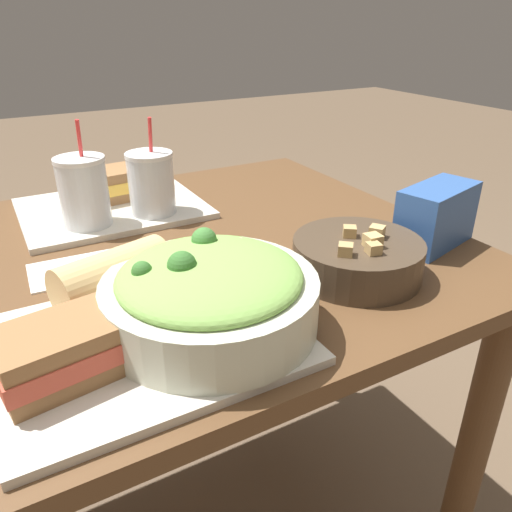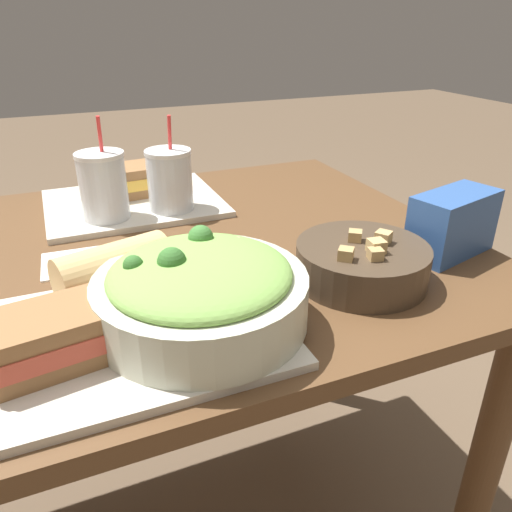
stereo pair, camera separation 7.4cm
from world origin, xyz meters
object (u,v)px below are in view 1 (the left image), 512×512
Objects in this scene: sandwich_far at (109,184)px; drink_cup_red at (152,185)px; napkin_folded at (78,270)px; baguette_near at (115,276)px; salad_bowl at (210,293)px; drink_cup_dark at (84,194)px; sandwich_near at (63,351)px; soup_bowl at (357,257)px; chip_bag at (436,216)px.

drink_cup_red is (0.05, -0.13, 0.03)m from sandwich_far.
baguette_near is at bearing -78.43° from napkin_folded.
salad_bowl reaches higher than napkin_folded.
salad_bowl is 0.55m from sandwich_far.
baguette_near is 0.88× the size of drink_cup_dark.
salad_bowl is 1.38× the size of drink_cup_dark.
drink_cup_dark is at bearing -126.62° from sandwich_far.
sandwich_near is at bearing -105.25° from drink_cup_dark.
drink_cup_dark reaches higher than salad_bowl.
soup_bowl is 0.45m from sandwich_near.
sandwich_far is at bearing 88.78° from salad_bowl.
chip_bag reaches higher than soup_bowl.
salad_bowl is 0.27m from soup_bowl.
napkin_folded is at bearing -4.52° from baguette_near.
drink_cup_red is at bearing 122.63° from chip_bag.
salad_bowl reaches higher than sandwich_near.
sandwich_near reaches higher than napkin_folded.
sandwich_near is 0.46m from drink_cup_dark.
soup_bowl is at bearing -69.37° from sandwich_far.
soup_bowl is 1.31× the size of sandwich_near.
salad_bowl is 0.43m from drink_cup_dark.
sandwich_far reaches higher than napkin_folded.
salad_bowl is 1.89× the size of sandwich_far.
sandwich_near is 0.65m from chip_bag.
drink_cup_red reaches higher than salad_bowl.
baguette_near is (0.09, 0.13, 0.01)m from sandwich_near.
sandwich_far is at bearing 113.62° from drink_cup_red.
napkin_folded is at bearing 146.28° from chip_bag.
chip_bag is at bearing -34.85° from drink_cup_dark.
drink_cup_red is (0.13, 0.00, -0.00)m from drink_cup_dark.
sandwich_far is (0.10, 0.43, -0.01)m from baguette_near.
drink_cup_red reaches higher than napkin_folded.
drink_cup_dark reaches higher than baguette_near.
soup_bowl is at bearing -3.37° from sandwich_near.
baguette_near is 1.12× the size of napkin_folded.
chip_bag reaches higher than sandwich_near.
baguette_near reaches higher than soup_bowl.
salad_bowl is at bearing -81.51° from drink_cup_dark.
sandwich_near is at bearing -174.35° from soup_bowl.
drink_cup_dark reaches higher than napkin_folded.
sandwich_near is 0.90× the size of chip_bag.
soup_bowl is 1.41× the size of sandwich_far.
drink_cup_red is (0.07, 0.43, 0.01)m from salad_bowl.
drink_cup_dark is at bearing 71.72° from napkin_folded.
soup_bowl is at bearing -120.05° from baguette_near.
drink_cup_dark is at bearing 130.54° from chip_bag.
sandwich_far is 0.67m from chip_bag.
soup_bowl is (0.27, 0.03, -0.03)m from salad_bowl.
napkin_folded is (-0.12, 0.26, -0.06)m from salad_bowl.
chip_bag is at bearing -42.76° from drink_cup_red.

